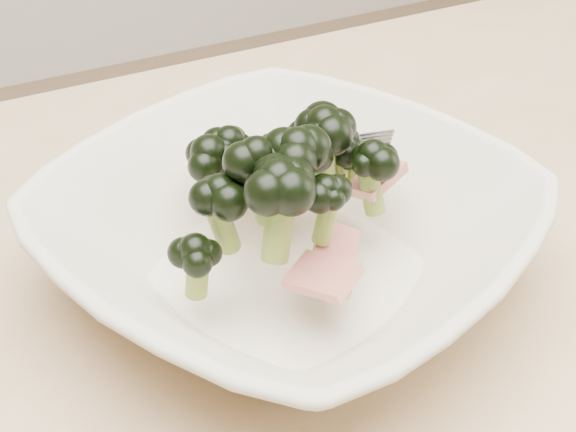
% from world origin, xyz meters
% --- Properties ---
extents(broccoli_dish, '(0.38, 0.38, 0.12)m').
position_xyz_m(broccoli_dish, '(0.02, 0.07, 0.79)').
color(broccoli_dish, beige).
rests_on(broccoli_dish, dining_table).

